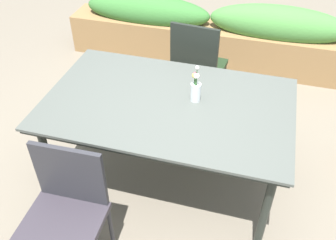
{
  "coord_description": "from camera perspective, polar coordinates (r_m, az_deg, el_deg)",
  "views": [
    {
      "loc": [
        0.5,
        -2.11,
        2.35
      ],
      "look_at": [
        -0.07,
        -0.09,
        0.6
      ],
      "focal_mm": 39.87,
      "sensor_mm": 36.0,
      "label": 1
    }
  ],
  "objects": [
    {
      "name": "flower_vase",
      "position": [
        2.59,
        4.25,
        4.83
      ],
      "size": [
        0.07,
        0.07,
        0.29
      ],
      "color": "silver",
      "rests_on": "dining_table"
    },
    {
      "name": "ground_plane",
      "position": [
        3.2,
        1.56,
        -7.58
      ],
      "size": [
        12.0,
        12.0,
        0.0
      ],
      "primitive_type": "plane",
      "color": "#756B5B"
    },
    {
      "name": "chair_near_left",
      "position": [
        2.37,
        -15.58,
        -13.21
      ],
      "size": [
        0.48,
        0.48,
        0.9
      ],
      "rotation": [
        0.0,
        0.0,
        3.17
      ],
      "color": "#353038",
      "rests_on": "ground"
    },
    {
      "name": "dining_table",
      "position": [
        2.67,
        0.0,
        1.73
      ],
      "size": [
        1.75,
        1.09,
        0.77
      ],
      "color": "#4C514C",
      "rests_on": "ground"
    },
    {
      "name": "chair_far_side",
      "position": [
        3.44,
        4.48,
        8.45
      ],
      "size": [
        0.49,
        0.49,
        1.0
      ],
      "rotation": [
        0.0,
        0.0,
        -0.1
      ],
      "color": "black",
      "rests_on": "ground"
    },
    {
      "name": "planter_box",
      "position": [
        4.46,
        6.48,
        13.01
      ],
      "size": [
        3.31,
        0.44,
        0.78
      ],
      "color": "olive",
      "rests_on": "ground"
    }
  ]
}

